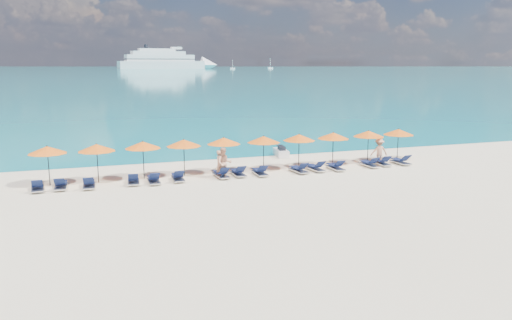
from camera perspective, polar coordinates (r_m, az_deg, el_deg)
name	(u,v)px	position (r m, az deg, el deg)	size (l,w,h in m)	color
ground	(274,192)	(26.44, 2.07, -3.73)	(1400.00, 1400.00, 0.00)	beige
sea	(94,68)	(684.01, -18.07, 9.92)	(1600.00, 1300.00, 0.01)	#1FA9B2
cruise_ship	(171,61)	(605.32, -9.74, 11.04)	(120.92, 35.13, 33.25)	white
sailboat_near	(233,68)	(581.05, -2.70, 10.44)	(5.65, 1.88, 10.36)	white
sailboat_far	(270,68)	(624.60, 1.64, 10.51)	(6.66, 2.22, 12.22)	white
jetski	(281,152)	(36.65, 2.88, 0.91)	(1.09, 2.20, 0.75)	white
beachgoer_a	(220,164)	(29.80, -4.17, -0.45)	(0.60, 0.39, 1.64)	tan
beachgoer_b	(224,163)	(29.41, -3.66, -0.37)	(0.91, 0.52, 1.86)	tan
beachgoer_c	(379,151)	(34.55, 13.89, 0.98)	(1.16, 0.54, 1.80)	tan
umbrella_0	(47,150)	(29.83, -22.75, 1.07)	(2.10, 2.10, 2.28)	black
umbrella_1	(97,148)	(29.63, -17.76, 1.34)	(2.10, 2.10, 2.28)	black
umbrella_2	(143,145)	(29.93, -12.81, 1.68)	(2.10, 2.10, 2.28)	black
umbrella_3	(184,143)	(30.25, -8.26, 1.94)	(2.10, 2.10, 2.28)	black
umbrella_4	(224,141)	(30.79, -3.71, 2.19)	(2.10, 2.10, 2.28)	black
umbrella_5	(264,139)	(31.34, 0.88, 2.37)	(2.10, 2.10, 2.28)	black
umbrella_6	(299,137)	(32.28, 4.94, 2.59)	(2.10, 2.10, 2.28)	black
umbrella_7	(333,136)	(33.36, 8.82, 2.77)	(2.10, 2.10, 2.28)	black
umbrella_8	(369,134)	(34.71, 12.74, 2.95)	(2.10, 2.10, 2.28)	black
umbrella_9	(398,132)	(36.13, 15.97, 3.10)	(2.10, 2.10, 2.28)	black
lounger_0	(37,187)	(29.13, -23.71, -2.81)	(0.77, 1.75, 0.66)	silver
lounger_1	(61,185)	(29.08, -21.42, -2.66)	(0.68, 1.72, 0.66)	silver
lounger_2	(89,184)	(28.80, -18.55, -2.60)	(0.67, 1.72, 0.66)	silver
lounger_3	(133,180)	(29.01, -13.84, -2.24)	(0.75, 1.74, 0.66)	silver
lounger_4	(154,179)	(28.92, -11.61, -2.19)	(0.63, 1.70, 0.66)	silver
lounger_5	(178,177)	(29.27, -8.92, -1.93)	(0.67, 1.72, 0.66)	silver
lounger_6	(221,174)	(29.80, -4.00, -1.59)	(0.73, 1.74, 0.66)	silver
lounger_7	(238,172)	(30.19, -2.07, -1.41)	(0.67, 1.72, 0.66)	silver
lounger_8	(260,172)	(30.35, 0.46, -1.34)	(0.63, 1.70, 0.66)	silver
lounger_9	(299,169)	(31.17, 4.91, -1.05)	(0.79, 1.76, 0.66)	silver
lounger_10	(316,167)	(31.77, 6.82, -0.85)	(0.77, 1.75, 0.66)	silver
lounger_11	(336,166)	(32.25, 9.08, -0.74)	(0.62, 1.70, 0.66)	silver
lounger_12	(370,164)	(33.63, 12.85, -0.39)	(0.67, 1.72, 0.66)	silver
lounger_13	(382,162)	(34.35, 14.19, -0.22)	(0.76, 1.74, 0.66)	silver
lounger_14	(401,161)	(35.03, 16.20, -0.11)	(0.71, 1.73, 0.66)	silver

